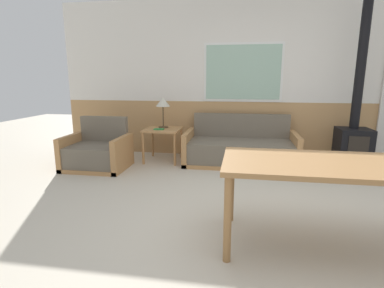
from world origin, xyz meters
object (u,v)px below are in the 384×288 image
(couch, at_px, (240,150))
(wood_stove, at_px, (355,127))
(armchair, at_px, (97,153))
(dining_table, at_px, (327,171))
(side_table, at_px, (163,134))
(table_lamp, at_px, (163,104))

(couch, distance_m, wood_stove, 1.76)
(armchair, bearing_deg, wood_stove, 5.75)
(dining_table, xyz_separation_m, wood_stove, (1.02, 2.43, 0.00))
(couch, xyz_separation_m, armchair, (-2.19, -0.60, -0.00))
(wood_stove, bearing_deg, dining_table, -112.86)
(couch, bearing_deg, dining_table, -74.07)
(side_table, distance_m, wood_stove, 3.01)
(armchair, relative_size, dining_table, 0.57)
(side_table, height_order, wood_stove, wood_stove)
(side_table, relative_size, dining_table, 0.36)
(armchair, distance_m, table_lamp, 1.33)
(couch, xyz_separation_m, table_lamp, (-1.30, 0.08, 0.73))
(side_table, xyz_separation_m, dining_table, (1.98, -2.37, 0.18))
(side_table, distance_m, table_lamp, 0.50)
(armchair, xyz_separation_m, side_table, (0.90, 0.58, 0.23))
(dining_table, bearing_deg, wood_stove, 67.14)
(armchair, height_order, wood_stove, wood_stove)
(couch, distance_m, table_lamp, 1.49)
(couch, height_order, dining_table, couch)
(table_lamp, xyz_separation_m, dining_table, (1.99, -2.48, -0.31))
(couch, xyz_separation_m, wood_stove, (1.71, 0.03, 0.42))
(armchair, distance_m, dining_table, 3.42)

